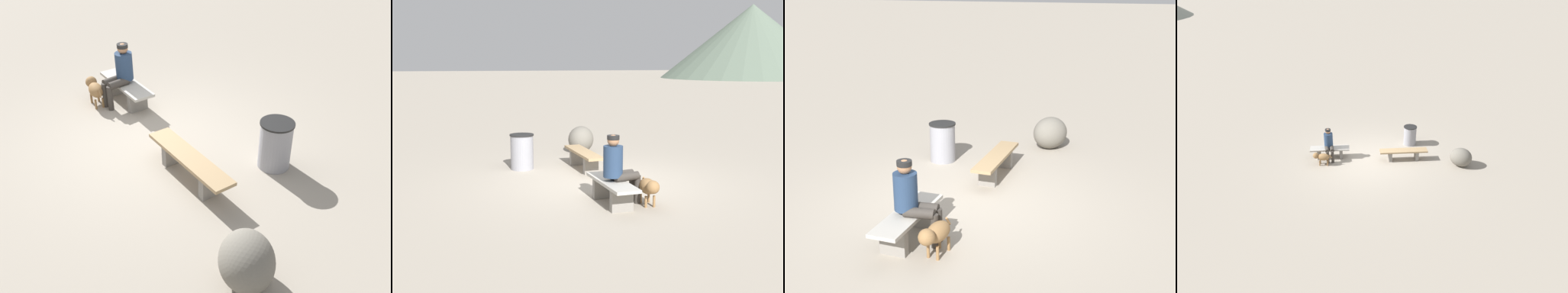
# 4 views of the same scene
# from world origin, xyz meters

# --- Properties ---
(ground) EXTENTS (210.00, 210.00, 0.06)m
(ground) POSITION_xyz_m (0.00, 0.00, -0.03)
(ground) COLOR #9E9384
(bench_left) EXTENTS (1.86, 0.57, 0.42)m
(bench_left) POSITION_xyz_m (-1.34, -0.07, 0.31)
(bench_left) COLOR gray
(bench_left) RESTS_ON ground
(bench_right) EXTENTS (1.56, 0.59, 0.42)m
(bench_right) POSITION_xyz_m (1.52, -0.16, 0.29)
(bench_right) COLOR gray
(bench_right) RESTS_ON ground
(seated_person) EXTENTS (0.43, 0.67, 1.23)m
(seated_person) POSITION_xyz_m (1.53, -0.07, 0.70)
(seated_person) COLOR navy
(seated_person) RESTS_ON ground
(dog) EXTENTS (0.72, 0.27, 0.50)m
(dog) POSITION_xyz_m (1.75, 0.43, 0.34)
(dog) COLOR olive
(dog) RESTS_ON ground
(trash_bin) EXTENTS (0.55, 0.55, 0.81)m
(trash_bin) POSITION_xyz_m (-1.68, -1.43, 0.41)
(trash_bin) COLOR gray
(trash_bin) RESTS_ON ground
(boulder) EXTENTS (1.02, 0.96, 0.71)m
(boulder) POSITION_xyz_m (-3.46, 0.30, 0.35)
(boulder) COLOR #6B665B
(boulder) RESTS_ON ground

